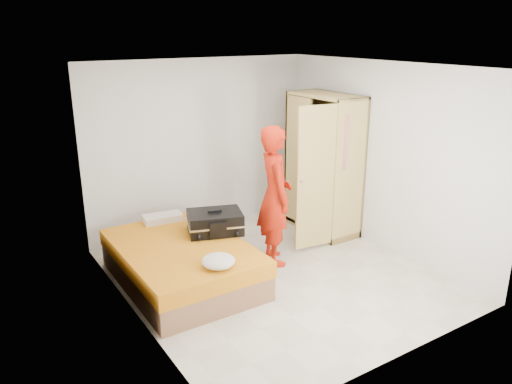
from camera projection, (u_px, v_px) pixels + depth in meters
room at (276, 178)px, 5.95m from camera, size 4.00×4.02×2.60m
bed at (182, 263)px, 6.13m from camera, size 1.42×2.02×0.50m
wardrobe at (322, 168)px, 7.48m from camera, size 1.17×1.20×2.10m
person at (275, 196)px, 6.49m from camera, size 0.63×0.78×1.85m
suitcase at (215, 222)px, 6.39m from camera, size 0.82×0.71×0.30m
round_cushion at (218, 261)px, 5.47m from camera, size 0.37×0.37×0.14m
pillow at (163, 218)px, 6.78m from camera, size 0.54×0.32×0.09m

